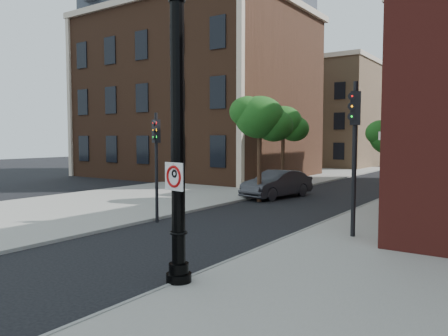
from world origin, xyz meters
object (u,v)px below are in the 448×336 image
Objects in this scene: lamppost at (178,147)px; parked_car at (277,184)px; traffic_signal_right at (354,134)px; no_parking_sign at (174,176)px; traffic_signal_left at (156,149)px.

lamppost is 1.47× the size of parked_car.
parked_car is 10.84m from traffic_signal_right.
no_parking_sign is 8.01m from traffic_signal_left.
lamppost is 0.67m from no_parking_sign.
parked_car is 1.07× the size of traffic_signal_left.
parked_car is at bearing 119.79° from no_parking_sign.
traffic_signal_left is at bearing -82.57° from parked_car.
lamppost is 7.13m from traffic_signal_right.
parked_car is (-5.26, 14.68, -2.44)m from lamppost.
traffic_signal_left is 7.71m from traffic_signal_right.
traffic_signal_right is at bearing -37.41° from parked_car.
lamppost is at bearing -125.39° from traffic_signal_right.
traffic_signal_left is 0.84× the size of traffic_signal_right.
parked_car is 9.63m from traffic_signal_left.
lamppost is 15.79m from parked_car.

